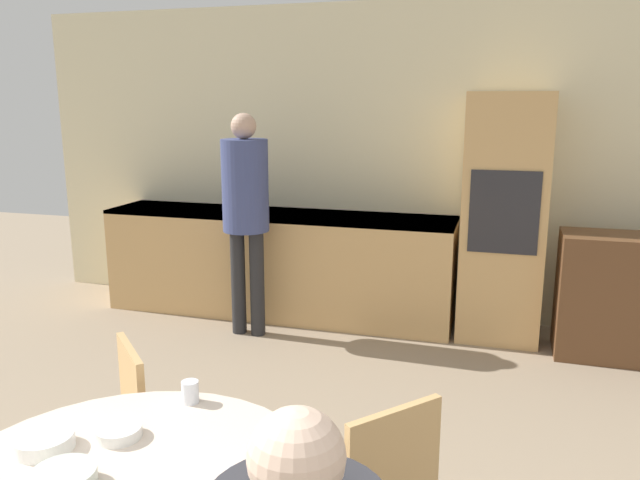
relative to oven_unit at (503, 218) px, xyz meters
The scene contains 9 objects.
wall_back 0.99m from the oven_unit, 158.60° to the left, with size 6.62×0.05×2.60m.
kitchen_counter 1.89m from the oven_unit, behind, with size 2.97×0.60×0.89m.
oven_unit is the anchor object (origin of this frame).
chair_far_left 3.29m from the oven_unit, 117.51° to the right, with size 0.57×0.57×0.84m.
person_standing 1.97m from the oven_unit, 164.50° to the right, with size 0.35×0.35×1.72m.
cup 3.23m from the oven_unit, 108.76° to the right, with size 0.06×0.06×0.08m.
bowl_near 3.70m from the oven_unit, 110.95° to the right, with size 0.18×0.18×0.05m.
bowl_centre 3.78m from the oven_unit, 107.48° to the right, with size 0.18×0.18×0.05m.
bowl_far 3.52m from the oven_unit, 108.93° to the right, with size 0.14×0.14×0.04m.
Camera 1 is at (0.83, -0.32, 1.81)m, focal length 35.00 mm.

